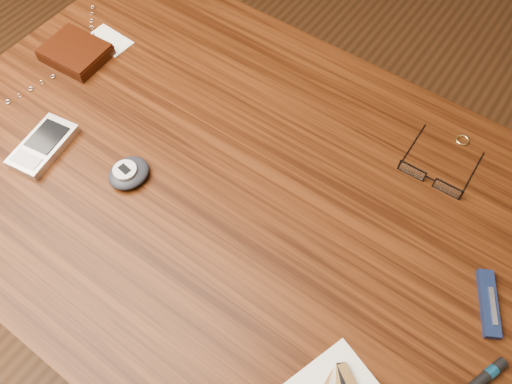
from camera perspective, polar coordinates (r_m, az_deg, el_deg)
ground at (r=1.46m, az=-1.84°, el=-14.75°), size 3.80×3.80×0.00m
desk at (r=0.86m, az=-3.03°, el=-2.27°), size 1.00×0.70×0.75m
wallet_and_card at (r=0.99m, az=-19.84°, el=14.82°), size 0.12×0.14×0.02m
eyeglasses at (r=0.80m, az=19.37°, el=1.61°), size 0.11×0.11×0.02m
gold_ring at (r=0.88m, az=22.51°, el=5.52°), size 0.03×0.03×0.00m
pda_phone at (r=0.86m, az=-23.15°, el=4.89°), size 0.08×0.12×0.02m
pedometer at (r=0.79m, az=-14.37°, el=2.15°), size 0.06×0.07×0.03m
pocket_knife at (r=0.74m, az=25.04°, el=-11.45°), size 0.06×0.09×0.01m
black_blue_pen at (r=0.70m, az=23.98°, el=-19.39°), size 0.05×0.10×0.01m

